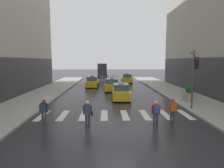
{
  "coord_description": "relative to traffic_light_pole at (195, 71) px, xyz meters",
  "views": [
    {
      "loc": [
        -0.6,
        -11.14,
        4.07
      ],
      "look_at": [
        -0.05,
        8.0,
        1.75
      ],
      "focal_mm": 30.93,
      "sensor_mm": 36.0,
      "label": 1
    }
  ],
  "objects": [
    {
      "name": "pedestrian_with_umbrella",
      "position": [
        -11.03,
        -3.35,
        -1.74
      ],
      "size": [
        0.96,
        0.96,
        1.94
      ],
      "color": "#473D33",
      "rests_on": "ground"
    },
    {
      "name": "pedestrian_plain_coat",
      "position": [
        -2.82,
        -3.24,
        -2.32
      ],
      "size": [
        0.55,
        0.24,
        1.65
      ],
      "color": "#473D33",
      "rests_on": "ground"
    },
    {
      "name": "taxi_lead",
      "position": [
        -5.57,
        5.03,
        -2.53
      ],
      "size": [
        2.05,
        4.59,
        1.8
      ],
      "color": "gold",
      "rests_on": "ground"
    },
    {
      "name": "pedestrian_with_handbag",
      "position": [
        -8.29,
        -3.78,
        -2.32
      ],
      "size": [
        0.6,
        0.24,
        1.65
      ],
      "color": "#333338",
      "rests_on": "ground"
    },
    {
      "name": "taxi_fourth",
      "position": [
        -3.28,
        20.58,
        -2.53
      ],
      "size": [
        2.09,
        4.61,
        1.8
      ],
      "color": "gold",
      "rests_on": "ground"
    },
    {
      "name": "ground_plane",
      "position": [
        -6.52,
        -4.25,
        -3.26
      ],
      "size": [
        160.0,
        160.0,
        0.0
      ],
      "primitive_type": "plane",
      "color": "#26262B"
    },
    {
      "name": "crosswalk_markings",
      "position": [
        -6.52,
        -1.25,
        -3.25
      ],
      "size": [
        11.3,
        2.8,
        0.01
      ],
      "color": "silver",
      "rests_on": "ground"
    },
    {
      "name": "taxi_second",
      "position": [
        -6.36,
        10.95,
        -2.53
      ],
      "size": [
        2.07,
        4.6,
        1.8
      ],
      "color": "yellow",
      "rests_on": "ground"
    },
    {
      "name": "planter_near_corner",
      "position": [
        1.03,
        2.98,
        -2.38
      ],
      "size": [
        1.1,
        1.1,
        1.6
      ],
      "color": "#A8A399",
      "rests_on": "curb_right"
    },
    {
      "name": "taxi_third",
      "position": [
        -9.32,
        14.79,
        -2.53
      ],
      "size": [
        2.03,
        4.59,
        1.8
      ],
      "color": "yellow",
      "rests_on": "ground"
    },
    {
      "name": "box_truck",
      "position": [
        -8.13,
        33.77,
        -1.41
      ],
      "size": [
        2.31,
        7.55,
        3.35
      ],
      "color": "#2D2D2D",
      "rests_on": "ground"
    },
    {
      "name": "traffic_light_pole",
      "position": [
        0.0,
        0.0,
        0.0
      ],
      "size": [
        0.44,
        0.84,
        4.8
      ],
      "color": "#47474C",
      "rests_on": "curb_right"
    },
    {
      "name": "pedestrian_with_backpack",
      "position": [
        -4.09,
        -3.95,
        -2.29
      ],
      "size": [
        0.55,
        0.43,
        1.65
      ],
      "color": "#333338",
      "rests_on": "ground"
    }
  ]
}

